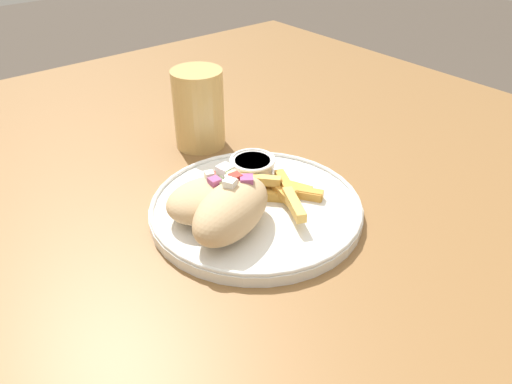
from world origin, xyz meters
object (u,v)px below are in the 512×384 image
(sauce_ramekin, at_px, (253,168))
(water_glass, at_px, (199,112))
(pita_sandwich_near, at_px, (232,209))
(plate, at_px, (256,207))
(pita_sandwich_far, at_px, (208,199))
(fries_pile, at_px, (283,191))

(sauce_ramekin, xyz_separation_m, water_glass, (0.02, 0.16, 0.02))
(pita_sandwich_near, bearing_deg, plate, -1.34)
(pita_sandwich_far, bearing_deg, plate, -10.48)
(pita_sandwich_far, relative_size, fries_pile, 0.88)
(sauce_ramekin, bearing_deg, plate, -124.75)
(plate, relative_size, water_glass, 2.21)
(pita_sandwich_near, xyz_separation_m, fries_pile, (0.09, 0.01, -0.02))
(plate, distance_m, sauce_ramekin, 0.07)
(pita_sandwich_near, relative_size, fries_pile, 1.11)
(pita_sandwich_near, distance_m, sauce_ramekin, 0.12)
(pita_sandwich_far, height_order, sauce_ramekin, pita_sandwich_far)
(sauce_ramekin, height_order, water_glass, water_glass)
(plate, bearing_deg, fries_pile, -16.61)
(plate, height_order, pita_sandwich_near, pita_sandwich_near)
(plate, relative_size, pita_sandwich_near, 1.88)
(pita_sandwich_near, relative_size, pita_sandwich_far, 1.26)
(pita_sandwich_near, bearing_deg, pita_sandwich_far, 72.28)
(fries_pile, xyz_separation_m, sauce_ramekin, (-0.00, 0.06, 0.01))
(pita_sandwich_near, xyz_separation_m, water_glass, (0.11, 0.23, 0.01))
(pita_sandwich_far, height_order, fries_pile, pita_sandwich_far)
(fries_pile, height_order, sauce_ramekin, sauce_ramekin)
(pita_sandwich_near, relative_size, water_glass, 1.18)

